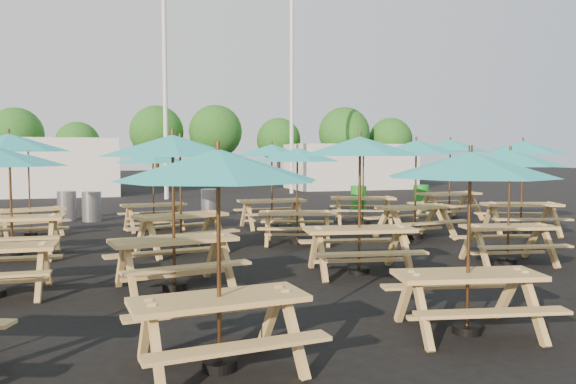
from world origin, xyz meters
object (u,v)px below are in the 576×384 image
object	(u,v)px
picnic_unit_14	(416,153)
picnic_unit_4	(218,178)
picnic_unit_3	(28,165)
picnic_unit_19	(450,150)
picnic_unit_9	(360,154)
picnic_unit_7	(153,162)
picnic_unit_5	(173,154)
picnic_unit_15	(363,154)
picnic_unit_10	(297,160)
waste_bin_0	(67,206)
picnic_unit_2	(9,149)
picnic_unit_13	(510,164)
picnic_unit_18	(523,153)
waste_bin_1	(92,206)
waste_bin_2	(210,203)
picnic_unit_6	(180,152)
waste_bin_3	(358,198)
picnic_unit_8	(470,175)
picnic_unit_11	(272,155)
waste_bin_4	(421,197)

from	to	relation	value
picnic_unit_14	picnic_unit_4	bearing A→B (deg)	-140.57
picnic_unit_3	picnic_unit_19	xyz separation A→B (m)	(11.96, 0.15, 0.39)
picnic_unit_9	picnic_unit_7	bearing A→B (deg)	122.73
picnic_unit_5	picnic_unit_15	size ratio (longest dim) A/B	0.93
picnic_unit_5	picnic_unit_10	xyz separation A→B (m)	(3.06, 3.58, -0.13)
picnic_unit_15	waste_bin_0	distance (m)	9.15
picnic_unit_2	picnic_unit_3	size ratio (longest dim) A/B	1.03
picnic_unit_13	picnic_unit_18	size ratio (longest dim) A/B	0.83
picnic_unit_5	picnic_unit_2	bearing A→B (deg)	118.02
picnic_unit_2	picnic_unit_3	distance (m)	3.18
waste_bin_1	waste_bin_0	bearing A→B (deg)	148.12
picnic_unit_15	waste_bin_2	size ratio (longest dim) A/B	2.99
picnic_unit_6	waste_bin_3	bearing A→B (deg)	25.56
picnic_unit_4	waste_bin_2	xyz separation A→B (m)	(1.86, 12.92, -1.37)
picnic_unit_2	picnic_unit_15	xyz separation A→B (m)	(8.79, 3.02, -0.09)
picnic_unit_15	waste_bin_1	xyz separation A→B (m)	(-7.60, 2.92, -1.58)
picnic_unit_13	picnic_unit_14	bearing A→B (deg)	102.01
picnic_unit_5	waste_bin_2	world-z (taller)	picnic_unit_5
waste_bin_1	waste_bin_3	size ratio (longest dim) A/B	1.00
picnic_unit_9	picnic_unit_2	bearing A→B (deg)	159.59
picnic_unit_2	picnic_unit_3	world-z (taller)	picnic_unit_2
waste_bin_3	picnic_unit_9	bearing A→B (deg)	-113.62
picnic_unit_7	picnic_unit_10	world-z (taller)	picnic_unit_10
picnic_unit_8	picnic_unit_11	distance (m)	9.49
picnic_unit_2	waste_bin_1	distance (m)	6.28
picnic_unit_7	waste_bin_1	size ratio (longest dim) A/B	2.48
picnic_unit_5	picnic_unit_18	size ratio (longest dim) A/B	0.92
picnic_unit_15	picnic_unit_9	bearing A→B (deg)	-96.88
picnic_unit_6	waste_bin_1	bearing A→B (deg)	89.77
picnic_unit_19	waste_bin_4	world-z (taller)	picnic_unit_19
picnic_unit_5	picnic_unit_14	bearing A→B (deg)	19.27
picnic_unit_4	picnic_unit_9	bearing A→B (deg)	43.20
picnic_unit_3	waste_bin_0	xyz separation A→B (m)	(0.57, 3.25, -1.32)
picnic_unit_4	picnic_unit_14	xyz separation A→B (m)	(5.88, 6.81, 0.25)
picnic_unit_3	picnic_unit_19	bearing A→B (deg)	-18.61
picnic_unit_7	waste_bin_4	bearing A→B (deg)	6.44
waste_bin_2	picnic_unit_13	bearing A→B (deg)	-66.06
picnic_unit_8	picnic_unit_5	bearing A→B (deg)	144.60
picnic_unit_7	picnic_unit_18	bearing A→B (deg)	-31.79
picnic_unit_8	picnic_unit_15	xyz separation A→B (m)	(2.98, 9.52, 0.23)
picnic_unit_18	waste_bin_2	world-z (taller)	picnic_unit_18
picnic_unit_13	picnic_unit_8	bearing A→B (deg)	-123.55
picnic_unit_11	picnic_unit_14	size ratio (longest dim) A/B	0.92
picnic_unit_18	picnic_unit_19	size ratio (longest dim) A/B	1.07
picnic_unit_13	waste_bin_4	bearing A→B (deg)	78.85
picnic_unit_3	picnic_unit_15	xyz separation A→B (m)	(8.91, -0.14, 0.26)
picnic_unit_4	waste_bin_1	distance (m)	12.91
picnic_unit_9	waste_bin_1	distance (m)	10.42
picnic_unit_5	waste_bin_3	distance (m)	12.46
picnic_unit_2	waste_bin_0	bearing A→B (deg)	87.27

